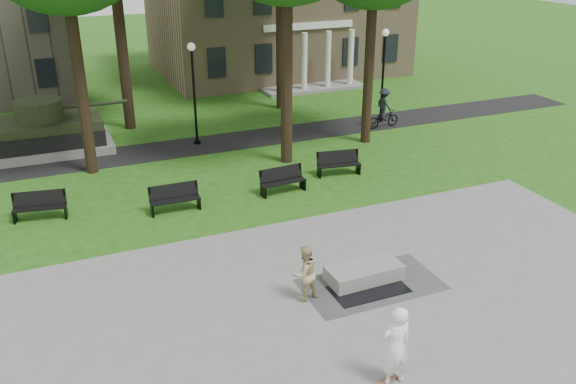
# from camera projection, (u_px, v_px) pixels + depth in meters

# --- Properties ---
(ground) EXTENTS (120.00, 120.00, 0.00)m
(ground) POSITION_uv_depth(u_px,v_px,m) (289.00, 270.00, 18.31)
(ground) COLOR #1E4B11
(ground) RESTS_ON ground
(plaza) EXTENTS (22.00, 16.00, 0.02)m
(plaza) POSITION_uv_depth(u_px,v_px,m) (373.00, 373.00, 14.09)
(plaza) COLOR gray
(plaza) RESTS_ON ground
(footpath) EXTENTS (44.00, 2.60, 0.01)m
(footpath) POSITION_uv_depth(u_px,v_px,m) (189.00, 147.00, 28.43)
(footpath) COLOR black
(footpath) RESTS_ON ground
(building_right) EXTENTS (17.00, 12.00, 8.60)m
(building_right) POSITION_uv_depth(u_px,v_px,m) (275.00, 7.00, 42.05)
(building_right) COLOR #9E8460
(building_right) RESTS_ON ground
(lamp_mid) EXTENTS (0.36, 0.36, 4.73)m
(lamp_mid) POSITION_uv_depth(u_px,v_px,m) (194.00, 86.00, 27.74)
(lamp_mid) COLOR black
(lamp_mid) RESTS_ON ground
(lamp_right) EXTENTS (0.36, 0.36, 4.73)m
(lamp_right) POSITION_uv_depth(u_px,v_px,m) (383.00, 67.00, 31.30)
(lamp_right) COLOR black
(lamp_right) RESTS_ON ground
(tank_monument) EXTENTS (7.45, 3.40, 2.40)m
(tank_monument) POSITION_uv_depth(u_px,v_px,m) (36.00, 134.00, 27.48)
(tank_monument) COLOR gray
(tank_monument) RESTS_ON ground
(puddle) EXTENTS (2.20, 1.20, 0.00)m
(puddle) POSITION_uv_depth(u_px,v_px,m) (369.00, 289.00, 17.28)
(puddle) COLOR black
(puddle) RESTS_ON plaza
(concrete_block) EXTENTS (2.22, 1.05, 0.45)m
(concrete_block) POSITION_uv_depth(u_px,v_px,m) (364.00, 273.00, 17.69)
(concrete_block) COLOR gray
(concrete_block) RESTS_ON plaza
(skateboard) EXTENTS (0.80, 0.45, 0.07)m
(skateboard) POSITION_uv_depth(u_px,v_px,m) (384.00, 383.00, 13.70)
(skateboard) COLOR brown
(skateboard) RESTS_ON plaza
(skateboarder) EXTENTS (0.73, 0.48, 2.01)m
(skateboarder) POSITION_uv_depth(u_px,v_px,m) (396.00, 346.00, 13.37)
(skateboarder) COLOR white
(skateboarder) RESTS_ON plaza
(friend_watching) EXTENTS (0.91, 0.78, 1.63)m
(friend_watching) POSITION_uv_depth(u_px,v_px,m) (305.00, 273.00, 16.54)
(friend_watching) COLOR tan
(friend_watching) RESTS_ON plaza
(cyclist) EXTENTS (1.85, 1.07, 2.03)m
(cyclist) POSITION_uv_depth(u_px,v_px,m) (384.00, 112.00, 30.86)
(cyclist) COLOR black
(cyclist) RESTS_ON ground
(park_bench_0) EXTENTS (1.85, 0.82, 1.00)m
(park_bench_0) POSITION_uv_depth(u_px,v_px,m) (39.00, 205.00, 21.30)
(park_bench_0) COLOR black
(park_bench_0) RESTS_ON ground
(park_bench_1) EXTENTS (1.81, 0.55, 1.00)m
(park_bench_1) POSITION_uv_depth(u_px,v_px,m) (174.00, 197.00, 21.90)
(park_bench_1) COLOR black
(park_bench_1) RESTS_ON ground
(park_bench_2) EXTENTS (1.83, 0.66, 1.00)m
(park_bench_2) POSITION_uv_depth(u_px,v_px,m) (282.00, 180.00, 23.43)
(park_bench_2) COLOR black
(park_bench_2) RESTS_ON ground
(park_bench_3) EXTENTS (1.85, 0.80, 1.00)m
(park_bench_3) POSITION_uv_depth(u_px,v_px,m) (338.00, 163.00, 25.11)
(park_bench_3) COLOR black
(park_bench_3) RESTS_ON ground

